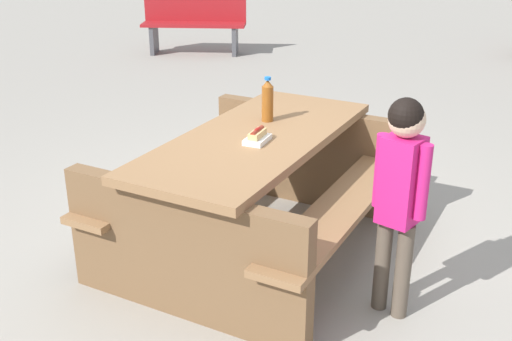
% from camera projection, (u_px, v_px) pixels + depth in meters
% --- Properties ---
extents(ground_plane, '(30.00, 30.00, 0.00)m').
position_uv_depth(ground_plane, '(256.00, 248.00, 3.90)').
color(ground_plane, gray).
rests_on(ground_plane, ground).
extents(picnic_table, '(2.07, 1.77, 0.75)m').
position_uv_depth(picnic_table, '(256.00, 183.00, 3.73)').
color(picnic_table, olive).
rests_on(picnic_table, ground).
extents(soda_bottle, '(0.07, 0.07, 0.28)m').
position_uv_depth(soda_bottle, '(268.00, 101.00, 3.80)').
color(soda_bottle, brown).
rests_on(soda_bottle, picnic_table).
extents(hotdog_tray, '(0.19, 0.13, 0.08)m').
position_uv_depth(hotdog_tray, '(257.00, 137.00, 3.49)').
color(hotdog_tray, white).
rests_on(hotdog_tray, picnic_table).
extents(child_in_coat, '(0.22, 0.27, 1.16)m').
position_uv_depth(child_in_coat, '(401.00, 182.00, 3.00)').
color(child_in_coat, brown).
rests_on(child_in_coat, ground).
extents(park_bench_near, '(0.69, 1.55, 0.85)m').
position_uv_depth(park_bench_near, '(194.00, 22.00, 9.11)').
color(park_bench_near, maroon).
rests_on(park_bench_near, ground).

